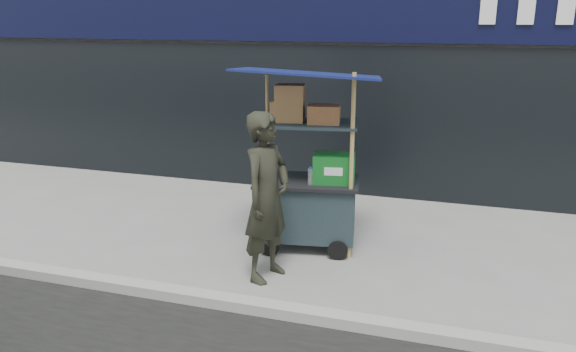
% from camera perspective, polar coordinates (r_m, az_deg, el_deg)
% --- Properties ---
extents(ground, '(80.00, 80.00, 0.00)m').
position_cam_1_polar(ground, '(5.98, -4.07, -12.48)').
color(ground, slate).
rests_on(ground, ground).
extents(curb, '(80.00, 0.18, 0.12)m').
position_cam_1_polar(curb, '(5.79, -4.81, -12.85)').
color(curb, gray).
rests_on(curb, ground).
extents(vendor_cart, '(1.87, 1.45, 2.29)m').
position_cam_1_polar(vendor_cart, '(6.98, 2.09, -1.05)').
color(vendor_cart, black).
rests_on(vendor_cart, ground).
extents(vendor_man, '(0.62, 0.78, 1.88)m').
position_cam_1_polar(vendor_man, '(6.11, -2.16, -2.18)').
color(vendor_man, black).
rests_on(vendor_man, ground).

